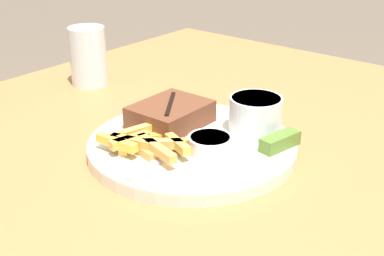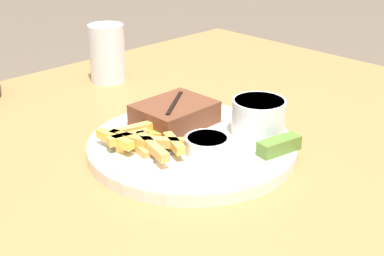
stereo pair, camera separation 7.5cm
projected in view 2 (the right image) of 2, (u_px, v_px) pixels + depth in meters
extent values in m
cube|color=#A87542|center=(192.00, 165.00, 0.77)|extent=(1.15, 0.97, 0.04)
cylinder|color=#A87542|center=(216.00, 168.00, 1.53)|extent=(0.06, 0.06, 0.69)
cylinder|color=silver|center=(192.00, 148.00, 0.76)|extent=(0.30, 0.30, 0.01)
cylinder|color=white|center=(192.00, 142.00, 0.76)|extent=(0.30, 0.30, 0.00)
cube|color=brown|center=(175.00, 114.00, 0.81)|extent=(0.11, 0.09, 0.03)
cube|color=black|center=(175.00, 103.00, 0.80)|extent=(0.08, 0.06, 0.00)
cube|color=gold|center=(115.00, 139.00, 0.72)|extent=(0.02, 0.07, 0.01)
cube|color=#F49E42|center=(129.00, 139.00, 0.73)|extent=(0.03, 0.06, 0.01)
cube|color=#F3AA43|center=(161.00, 145.00, 0.73)|extent=(0.07, 0.05, 0.01)
cube|color=gold|center=(174.00, 143.00, 0.71)|extent=(0.03, 0.05, 0.01)
cube|color=gold|center=(141.00, 136.00, 0.76)|extent=(0.06, 0.05, 0.01)
cube|color=#EBAC4C|center=(142.00, 141.00, 0.74)|extent=(0.03, 0.06, 0.01)
cube|color=#E9B858|center=(128.00, 142.00, 0.74)|extent=(0.05, 0.03, 0.01)
cube|color=#F2A14C|center=(151.00, 146.00, 0.70)|extent=(0.03, 0.08, 0.01)
cube|color=#EDA853|center=(163.00, 143.00, 0.71)|extent=(0.04, 0.05, 0.01)
cube|color=#F4B559|center=(162.00, 143.00, 0.74)|extent=(0.03, 0.06, 0.01)
cube|color=#E5B24F|center=(132.00, 130.00, 0.75)|extent=(0.07, 0.03, 0.01)
cube|color=gold|center=(128.00, 138.00, 0.73)|extent=(0.06, 0.03, 0.01)
cube|color=tan|center=(138.00, 146.00, 0.73)|extent=(0.03, 0.07, 0.01)
cylinder|color=white|center=(258.00, 117.00, 0.77)|extent=(0.08, 0.08, 0.05)
cylinder|color=beige|center=(259.00, 104.00, 0.76)|extent=(0.07, 0.07, 0.01)
cylinder|color=silver|center=(207.00, 145.00, 0.72)|extent=(0.06, 0.06, 0.02)
cylinder|color=#B22319|center=(207.00, 140.00, 0.72)|extent=(0.05, 0.05, 0.01)
cube|color=#567A2D|center=(279.00, 146.00, 0.72)|extent=(0.07, 0.03, 0.02)
cube|color=#B7B7BC|center=(148.00, 162.00, 0.70)|extent=(0.10, 0.02, 0.00)
cube|color=#B7B7BC|center=(185.00, 145.00, 0.74)|extent=(0.03, 0.01, 0.00)
cube|color=#B7B7BC|center=(182.00, 145.00, 0.74)|extent=(0.03, 0.01, 0.00)
cube|color=#B7B7BC|center=(180.00, 144.00, 0.75)|extent=(0.03, 0.01, 0.00)
cylinder|color=silver|center=(107.00, 53.00, 1.03)|extent=(0.07, 0.07, 0.11)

